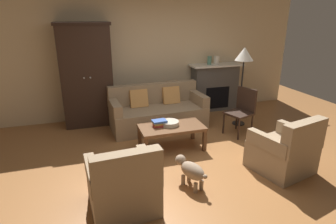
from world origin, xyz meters
The scene contains 15 objects.
ground_plane centered at (0.00, 0.00, 0.00)m, with size 9.60×9.60×0.00m, color #9E6638.
back_wall centered at (0.00, 2.55, 1.40)m, with size 7.20×0.10×2.80m, color beige.
fireplace centered at (1.55, 2.30, 0.57)m, with size 1.26×0.48×1.12m.
armoire centered at (-1.40, 2.22, 1.05)m, with size 1.06×0.57×2.09m.
couch centered at (-0.08, 1.61, 0.32)m, with size 1.95×0.93×0.86m.
coffee_table centered at (-0.12, 0.57, 0.37)m, with size 1.10×0.60×0.42m.
fruit_bowl centered at (-0.13, 0.62, 0.46)m, with size 0.32×0.32×0.07m, color beige.
book_stack centered at (-0.31, 0.62, 0.47)m, with size 0.27×0.20×0.11m.
mantel_vase_jade centered at (1.37, 2.28, 1.22)m, with size 0.10×0.10×0.19m, color slate.
mantel_vase_cream centered at (1.55, 2.28, 1.21)m, with size 0.13×0.13×0.19m, color beige.
armchair_near_left centered at (-1.17, -0.81, 0.32)m, with size 0.82×0.82×0.88m.
armchair_near_right centered at (1.23, -0.65, 0.32)m, with size 0.92×0.92×0.88m.
side_chair_wooden centered at (1.39, 0.79, 0.51)m, with size 0.56×0.56×0.90m.
floor_lamp centered at (1.62, 1.23, 1.39)m, with size 0.36×0.36×1.62m.
dog centered at (-0.23, -0.60, 0.25)m, with size 0.34×0.54×0.39m.
Camera 1 is at (-1.52, -3.66, 2.22)m, focal length 29.96 mm.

